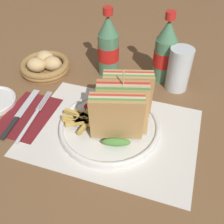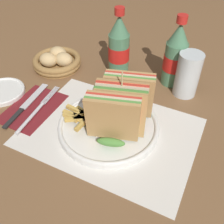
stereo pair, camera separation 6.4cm
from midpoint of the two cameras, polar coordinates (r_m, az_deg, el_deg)
name	(u,v)px [view 1 (the left image)]	position (r m, az deg, el deg)	size (l,w,h in m)	color
ground_plane	(99,129)	(0.66, -5.54, -3.80)	(4.00, 4.00, 0.00)	brown
placemat	(111,132)	(0.64, -3.02, -4.56)	(0.41, 0.30, 0.00)	silver
plate_main	(109,126)	(0.65, -3.39, -3.21)	(0.25, 0.25, 0.02)	white
club_sandwich	(122,106)	(0.60, -0.75, 1.16)	(0.13, 0.18, 0.15)	tan
fries_pile	(86,118)	(0.64, -8.54, -1.45)	(0.12, 0.10, 0.02)	gold
ketchup_blob	(90,107)	(0.68, -7.42, 0.98)	(0.04, 0.03, 0.01)	maroon
napkin	(28,115)	(0.73, -20.21, -0.75)	(0.12, 0.17, 0.00)	maroon
fork	(31,120)	(0.70, -19.68, -1.79)	(0.03, 0.20, 0.01)	silver
knife	(20,113)	(0.74, -21.68, -0.29)	(0.03, 0.20, 0.00)	black
coke_bottle_near	(108,47)	(0.80, -3.16, 13.84)	(0.06, 0.06, 0.21)	#4C7F5B
coke_bottle_far	(165,52)	(0.78, 9.14, 12.65)	(0.06, 0.06, 0.21)	#4C7F5B
glass_near	(179,69)	(0.76, 12.03, 9.01)	(0.07, 0.07, 0.13)	silver
bread_basket	(45,65)	(0.87, -16.46, 9.62)	(0.15, 0.15, 0.06)	olive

